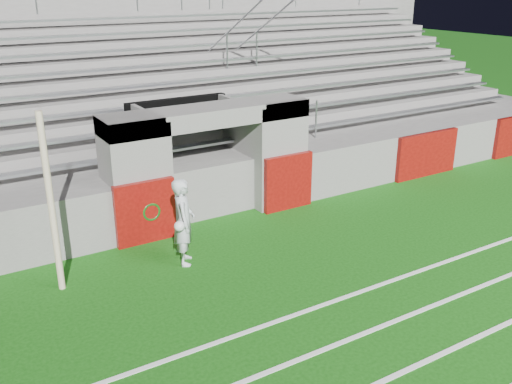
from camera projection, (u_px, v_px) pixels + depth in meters
ground at (297, 278)px, 10.61m from camera, size 90.00×90.00×0.00m
field_post at (51, 205)px, 9.70m from camera, size 0.12×0.12×3.24m
stadium_structure at (139, 117)px, 16.45m from camera, size 26.00×8.48×5.42m
goalkeeper_with_ball at (184, 222)px, 10.90m from camera, size 0.64×0.75×1.74m
hose_coil at (150, 208)px, 11.87m from camera, size 0.60×0.15×0.60m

